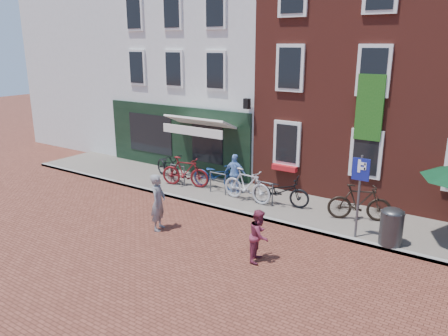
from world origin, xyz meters
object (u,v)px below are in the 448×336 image
Objects in this scene: bicycle_1 at (185,172)px; bicycle_4 at (280,191)px; woman at (158,202)px; bicycle_0 at (168,166)px; litter_bin at (392,224)px; bicycle_2 at (217,175)px; boy at (259,235)px; bicycle_5 at (359,202)px; parking_sign at (360,183)px; bicycle_3 at (247,185)px; cafe_person at (235,174)px.

bicycle_1 reaches higher than bicycle_4.
bicycle_0 is (-3.12, 4.07, -0.26)m from woman.
litter_bin is 0.57× the size of bicycle_2.
bicycle_1 is (-8.22, 0.90, -0.01)m from litter_bin.
bicycle_5 is at bearing -33.06° from boy.
parking_sign reaches higher than bicycle_2.
bicycle_3 is at bearing 21.73° from boy.
bicycle_3 is (0.86, -0.54, -0.16)m from cafe_person.
woman reaches higher than bicycle_5.
bicycle_2 is at bearing 169.03° from litter_bin.
cafe_person is at bearing 61.61° from bicycle_3.
boy is 0.70× the size of bicycle_2.
woman reaches higher than boy.
bicycle_5 is at bearing 135.55° from litter_bin.
bicycle_2 is (1.22, 0.46, -0.06)m from bicycle_1.
bicycle_0 is at bearing -5.10° from cafe_person.
bicycle_5 is at bearing 103.80° from parking_sign.
woman is 4.14m from bicycle_2.
woman reaches higher than bicycle_1.
bicycle_2 is 1.03× the size of bicycle_5.
bicycle_2 is at bearing -66.41° from bicycle_0.
bicycle_2 is (2.50, 0.01, 0.00)m from bicycle_0.
parking_sign is 1.25× the size of bicycle_1.
litter_bin is 6.94m from woman.
woman is at bearing -153.73° from parking_sign.
boy is (-2.75, -2.76, 0.01)m from litter_bin.
boy reaches higher than bicycle_5.
bicycle_3 is at bearing 142.71° from cafe_person.
bicycle_3 is (-4.28, 0.86, -1.08)m from parking_sign.
bicycle_2 is at bearing -11.88° from woman.
litter_bin is 0.57× the size of bicycle_4.
bicycle_0 is 1.03× the size of bicycle_5.
bicycle_5 is at bearing -72.12° from woman.
bicycle_4 is at bearing 72.01° from bicycle_5.
boy is at bearing -138.20° from bicycle_1.
litter_bin is 4.18m from bicycle_4.
bicycle_1 is 6.92m from bicycle_5.
cafe_person reaches higher than bicycle_2.
litter_bin is at bearing -87.39° from woman.
bicycle_4 is (4.18, 0.17, -0.06)m from bicycle_1.
cafe_person is 3.38m from bicycle_0.
parking_sign is at bearing -97.41° from bicycle_3.
bicycle_2 is (-6.02, 1.42, -1.14)m from parking_sign.
bicycle_0 is at bearing 75.65° from bicycle_4.
boy is 4.30m from bicycle_5.
cafe_person is at bearing 25.91° from boy.
bicycle_2 is 1.00× the size of bicycle_4.
parking_sign is 6.29m from bicycle_2.
cafe_person is (0.26, 4.06, -0.04)m from woman.
boy is 0.95× the size of cafe_person.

